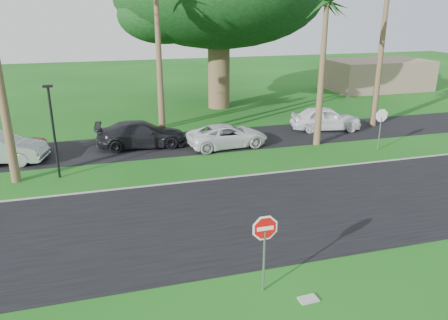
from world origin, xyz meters
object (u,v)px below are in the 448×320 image
at_px(stop_sign_near, 265,238).
at_px(car_pickup, 326,119).
at_px(car_dark, 142,135).
at_px(car_minivan, 228,136).
at_px(stop_sign_far, 381,121).
at_px(car_red, 3,145).

distance_m(stop_sign_near, car_pickup, 19.17).
distance_m(car_dark, car_minivan, 5.22).
relative_size(stop_sign_near, stop_sign_far, 1.00).
bearing_deg(stop_sign_near, car_pickup, 56.22).
bearing_deg(car_minivan, car_dark, 69.14).
bearing_deg(car_dark, car_red, 94.22).
height_order(stop_sign_near, car_dark, stop_sign_near).
relative_size(car_dark, car_minivan, 1.10).
bearing_deg(car_pickup, stop_sign_far, -159.04).
relative_size(stop_sign_near, car_red, 0.56).
bearing_deg(car_dark, car_pickup, -84.71).
relative_size(car_minivan, car_pickup, 1.03).
relative_size(stop_sign_far, car_red, 0.56).
bearing_deg(car_pickup, car_minivan, 114.71).
xyz_separation_m(car_dark, car_minivan, (5.03, -1.40, -0.10)).
bearing_deg(stop_sign_far, car_red, -11.62).
distance_m(stop_sign_far, car_red, 21.59).
xyz_separation_m(stop_sign_far, car_red, (-21.13, 4.35, -0.97)).
distance_m(stop_sign_near, car_red, 18.14).
xyz_separation_m(stop_sign_near, stop_sign_far, (11.50, 11.00, 0.00)).
bearing_deg(car_red, car_dark, -89.82).
distance_m(stop_sign_far, car_minivan, 9.06).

